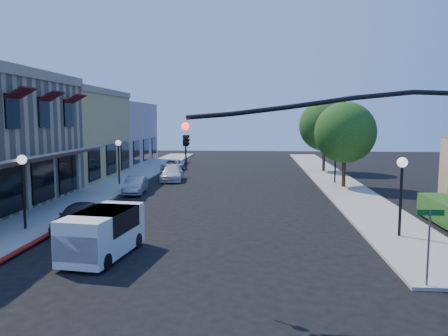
# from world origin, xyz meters

# --- Properties ---
(ground) EXTENTS (120.00, 120.00, 0.00)m
(ground) POSITION_xyz_m (0.00, 0.00, 0.00)
(ground) COLOR black
(ground) RESTS_ON ground
(sidewalk_left) EXTENTS (3.50, 50.00, 0.12)m
(sidewalk_left) POSITION_xyz_m (-8.75, 27.00, 0.06)
(sidewalk_left) COLOR #9A988C
(sidewalk_left) RESTS_ON ground
(sidewalk_right) EXTENTS (3.50, 50.00, 0.12)m
(sidewalk_right) POSITION_xyz_m (8.75, 27.00, 0.06)
(sidewalk_right) COLOR #9A988C
(sidewalk_right) RESTS_ON ground
(curb_red_strip) EXTENTS (0.25, 10.00, 0.06)m
(curb_red_strip) POSITION_xyz_m (-6.90, 8.00, 0.00)
(curb_red_strip) COLOR maroon
(curb_red_strip) RESTS_ON ground
(yellow_stucco_building) EXTENTS (10.00, 12.00, 7.60)m
(yellow_stucco_building) POSITION_xyz_m (-15.50, 26.00, 3.80)
(yellow_stucco_building) COLOR tan
(yellow_stucco_building) RESTS_ON ground
(pink_stucco_building) EXTENTS (10.00, 12.00, 7.00)m
(pink_stucco_building) POSITION_xyz_m (-15.50, 38.00, 3.50)
(pink_stucco_building) COLOR tan
(pink_stucco_building) RESTS_ON ground
(street_tree_a) EXTENTS (4.56, 4.56, 6.48)m
(street_tree_a) POSITION_xyz_m (8.80, 22.00, 4.19)
(street_tree_a) COLOR #342015
(street_tree_a) RESTS_ON ground
(street_tree_b) EXTENTS (4.94, 4.94, 7.02)m
(street_tree_b) POSITION_xyz_m (8.80, 32.00, 4.54)
(street_tree_b) COLOR #342015
(street_tree_b) RESTS_ON ground
(signal_mast_arm) EXTENTS (8.01, 0.39, 6.00)m
(signal_mast_arm) POSITION_xyz_m (5.86, 1.50, 4.09)
(signal_mast_arm) COLOR black
(signal_mast_arm) RESTS_ON ground
(street_name_sign) EXTENTS (0.80, 0.06, 2.50)m
(street_name_sign) POSITION_xyz_m (7.50, 2.20, 1.70)
(street_name_sign) COLOR #595B5E
(street_name_sign) RESTS_ON ground
(lamppost_left_near) EXTENTS (0.44, 0.44, 3.57)m
(lamppost_left_near) POSITION_xyz_m (-8.50, 8.00, 2.74)
(lamppost_left_near) COLOR black
(lamppost_left_near) RESTS_ON ground
(lamppost_left_far) EXTENTS (0.44, 0.44, 3.57)m
(lamppost_left_far) POSITION_xyz_m (-8.50, 22.00, 2.74)
(lamppost_left_far) COLOR black
(lamppost_left_far) RESTS_ON ground
(lamppost_right_near) EXTENTS (0.44, 0.44, 3.57)m
(lamppost_right_near) POSITION_xyz_m (8.50, 8.00, 2.74)
(lamppost_right_near) COLOR black
(lamppost_right_near) RESTS_ON ground
(lamppost_right_far) EXTENTS (0.44, 0.44, 3.57)m
(lamppost_right_far) POSITION_xyz_m (8.50, 24.00, 2.74)
(lamppost_right_far) COLOR black
(lamppost_right_far) RESTS_ON ground
(white_van) EXTENTS (2.22, 4.18, 1.77)m
(white_van) POSITION_xyz_m (-3.52, 4.49, 1.02)
(white_van) COLOR silver
(white_van) RESTS_ON ground
(parked_car_a) EXTENTS (1.52, 3.69, 1.25)m
(parked_car_a) POSITION_xyz_m (-6.20, 8.62, 0.62)
(parked_car_a) COLOR black
(parked_car_a) RESTS_ON ground
(parked_car_b) EXTENTS (1.59, 3.68, 1.18)m
(parked_car_b) POSITION_xyz_m (-6.20, 18.42, 0.59)
(parked_car_b) COLOR #9FA2A4
(parked_car_b) RESTS_ON ground
(parked_car_c) EXTENTS (2.14, 4.41, 1.24)m
(parked_car_c) POSITION_xyz_m (-4.89, 25.00, 0.62)
(parked_car_c) COLOR silver
(parked_car_c) RESTS_ON ground
(parked_car_d) EXTENTS (1.92, 4.06, 1.12)m
(parked_car_d) POSITION_xyz_m (-6.20, 32.00, 0.56)
(parked_car_d) COLOR #B5B7BB
(parked_car_d) RESTS_ON ground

